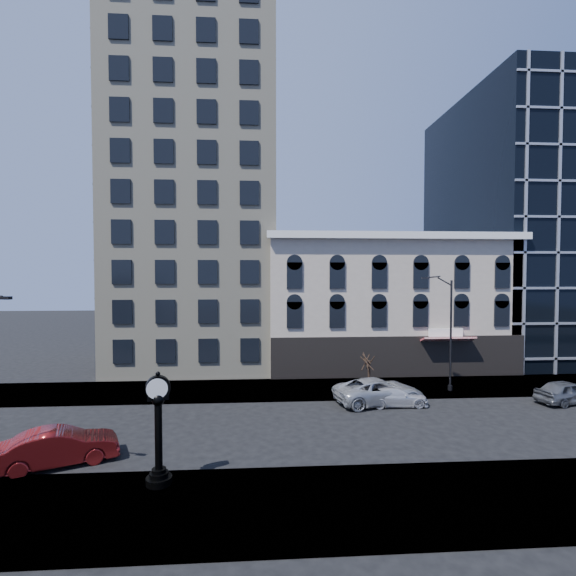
{
  "coord_description": "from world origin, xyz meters",
  "views": [
    {
      "loc": [
        0.18,
        -23.73,
        8.97
      ],
      "look_at": [
        2.0,
        4.0,
        8.0
      ],
      "focal_mm": 26.0,
      "sensor_mm": 36.0,
      "label": 1
    }
  ],
  "objects": [
    {
      "name": "ground",
      "position": [
        0.0,
        0.0,
        0.0
      ],
      "size": [
        160.0,
        160.0,
        0.0
      ],
      "primitive_type": "plane",
      "color": "black",
      "rests_on": "ground"
    },
    {
      "name": "sidewalk_far",
      "position": [
        0.0,
        8.0,
        0.06
      ],
      "size": [
        160.0,
        6.0,
        0.12
      ],
      "primitive_type": "cube",
      "color": "gray",
      "rests_on": "ground"
    },
    {
      "name": "sidewalk_near",
      "position": [
        0.0,
        -8.0,
        0.06
      ],
      "size": [
        160.0,
        6.0,
        0.12
      ],
      "primitive_type": "cube",
      "color": "gray",
      "rests_on": "ground"
    },
    {
      "name": "cream_tower",
      "position": [
        -6.11,
        18.88,
        19.32
      ],
      "size": [
        15.9,
        15.4,
        42.5
      ],
      "color": "#BEB699",
      "rests_on": "ground"
    },
    {
      "name": "victorian_row",
      "position": [
        12.0,
        15.89,
        6.0
      ],
      "size": [
        22.6,
        11.19,
        12.5
      ],
      "color": "#C1B29F",
      "rests_on": "ground"
    },
    {
      "name": "glass_office",
      "position": [
        32.0,
        20.91,
        14.0
      ],
      "size": [
        20.0,
        20.15,
        28.0
      ],
      "color": "black",
      "rests_on": "ground"
    },
    {
      "name": "street_clock",
      "position": [
        -4.11,
        -6.18,
        2.27
      ],
      "size": [
        1.08,
        1.08,
        4.76
      ],
      "rotation": [
        0.0,
        0.0,
        0.27
      ],
      "color": "black",
      "rests_on": "sidewalk_near"
    },
    {
      "name": "street_lamp_far",
      "position": [
        13.85,
        6.77,
        6.78
      ],
      "size": [
        2.27,
        0.69,
        8.83
      ],
      "rotation": [
        0.0,
        0.0,
        2.95
      ],
      "color": "black",
      "rests_on": "sidewalk_far"
    },
    {
      "name": "bare_tree_far",
      "position": [
        8.41,
        7.29,
        2.8
      ],
      "size": [
        2.07,
        2.07,
        3.56
      ],
      "color": "black",
      "rests_on": "sidewalk_far"
    },
    {
      "name": "car_near_b",
      "position": [
        -9.26,
        -3.83,
        0.85
      ],
      "size": [
        5.43,
        3.69,
        1.7
      ],
      "primitive_type": "imported",
      "rotation": [
        0.0,
        0.0,
        1.98
      ],
      "color": "maroon",
      "rests_on": "ground"
    },
    {
      "name": "car_far_a",
      "position": [
        8.28,
        4.28,
        0.86
      ],
      "size": [
        6.64,
        4.12,
        1.71
      ],
      "primitive_type": "imported",
      "rotation": [
        0.0,
        0.0,
        1.79
      ],
      "color": "#A5A8AD",
      "rests_on": "ground"
    },
    {
      "name": "car_far_b",
      "position": [
        9.26,
        3.72,
        0.64
      ],
      "size": [
        4.43,
        1.83,
        1.28
      ],
      "primitive_type": "imported",
      "rotation": [
        0.0,
        0.0,
        1.56
      ],
      "color": "silver",
      "rests_on": "ground"
    },
    {
      "name": "car_far_c",
      "position": [
        21.31,
        3.46,
        0.79
      ],
      "size": [
        4.92,
        2.92,
        1.57
      ],
      "primitive_type": "imported",
      "rotation": [
        0.0,
        0.0,
        1.81
      ],
      "color": "#595B60",
      "rests_on": "ground"
    }
  ]
}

